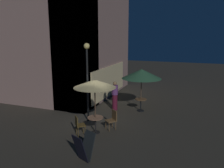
{
  "coord_description": "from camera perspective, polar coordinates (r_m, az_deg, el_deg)",
  "views": [
    {
      "loc": [
        -9.71,
        -4.68,
        4.44
      ],
      "look_at": [
        1.9,
        -0.35,
        1.78
      ],
      "focal_mm": 36.35,
      "sensor_mm": 36.0,
      "label": 1
    }
  ],
  "objects": [
    {
      "name": "cafe_building",
      "position": [
        16.14,
        -11.77,
        13.66
      ],
      "size": [
        8.6,
        8.91,
        9.89
      ],
      "color": "gray",
      "rests_on": "ground"
    },
    {
      "name": "patio_umbrella_0",
      "position": [
        13.24,
        7.45,
        2.53
      ],
      "size": [
        2.31,
        2.31,
        2.53
      ],
      "color": "black",
      "rests_on": "ground"
    },
    {
      "name": "cafe_table_0",
      "position": [
        13.63,
        7.25,
        -4.65
      ],
      "size": [
        0.68,
        0.68,
        0.75
      ],
      "color": "black",
      "rests_on": "ground"
    },
    {
      "name": "patio_umbrella_1",
      "position": [
        10.08,
        -4.35,
        0.02
      ],
      "size": [
        1.9,
        1.9,
        2.53
      ],
      "color": "black",
      "rests_on": "ground"
    },
    {
      "name": "cafe_chair_1",
      "position": [
        10.39,
        -8.38,
        -9.89
      ],
      "size": [
        0.57,
        0.57,
        0.92
      ],
      "rotation": [
        0.0,
        0.0,
        -0.81
      ],
      "color": "#533F1A",
      "rests_on": "ground"
    },
    {
      "name": "menu_sandwich_board",
      "position": [
        8.48,
        -7.04,
        -15.48
      ],
      "size": [
        0.84,
        0.78,
        1.01
      ],
      "rotation": [
        0.0,
        0.0,
        -0.43
      ],
      "color": "black",
      "rests_on": "ground"
    },
    {
      "name": "cafe_chair_0",
      "position": [
        10.97,
        0.13,
        -8.59
      ],
      "size": [
        0.62,
        0.62,
        0.95
      ],
      "rotation": [
        0.0,
        0.0,
        2.43
      ],
      "color": "brown",
      "rests_on": "ground"
    },
    {
      "name": "street_lamp_near_corner",
      "position": [
        11.53,
        -6.26,
        3.49
      ],
      "size": [
        0.29,
        0.29,
        4.07
      ],
      "color": "black",
      "rests_on": "ground"
    },
    {
      "name": "ground_plane",
      "position": [
        11.65,
        -4.95,
        -10.31
      ],
      "size": [
        60.0,
        60.0,
        0.0
      ],
      "primitive_type": "plane",
      "color": "#39342A"
    },
    {
      "name": "cafe_table_1",
      "position": [
        10.6,
        -4.2,
        -9.4
      ],
      "size": [
        0.73,
        0.73,
        0.76
      ],
      "color": "black",
      "rests_on": "ground"
    },
    {
      "name": "patron_standing_0",
      "position": [
        13.65,
        0.72,
        -2.98
      ],
      "size": [
        0.37,
        0.37,
        1.75
      ],
      "rotation": [
        0.0,
        0.0,
        1.78
      ],
      "color": "#531327",
      "rests_on": "ground"
    }
  ]
}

